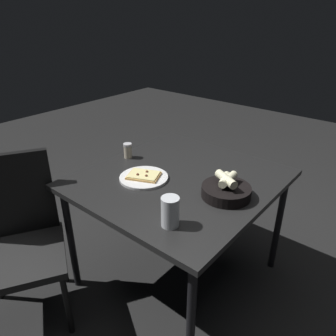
{
  "coord_description": "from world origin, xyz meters",
  "views": [
    {
      "loc": [
        -1.25,
        -0.96,
        1.55
      ],
      "look_at": [
        -0.06,
        0.03,
        0.79
      ],
      "focal_mm": 34.31,
      "sensor_mm": 36.0,
      "label": 1
    }
  ],
  "objects_px": {
    "pizza_plate": "(144,177)",
    "chair_near": "(17,232)",
    "pepper_shaker": "(128,151)",
    "dining_table": "(179,186)",
    "beer_glass": "(170,213)",
    "bread_basket": "(226,190)"
  },
  "relations": [
    {
      "from": "pizza_plate",
      "to": "chair_near",
      "type": "distance_m",
      "value": 0.72
    },
    {
      "from": "pizza_plate",
      "to": "pepper_shaker",
      "type": "height_order",
      "value": "pepper_shaker"
    },
    {
      "from": "dining_table",
      "to": "pepper_shaker",
      "type": "height_order",
      "value": "pepper_shaker"
    },
    {
      "from": "beer_glass",
      "to": "chair_near",
      "type": "xyz_separation_m",
      "value": [
        -0.34,
        0.76,
        -0.27
      ]
    },
    {
      "from": "pizza_plate",
      "to": "bread_basket",
      "type": "bearing_deg",
      "value": -73.73
    },
    {
      "from": "bread_basket",
      "to": "chair_near",
      "type": "xyz_separation_m",
      "value": [
        -0.7,
        0.82,
        -0.25
      ]
    },
    {
      "from": "pizza_plate",
      "to": "bread_basket",
      "type": "xyz_separation_m",
      "value": [
        0.13,
        -0.44,
        0.03
      ]
    },
    {
      "from": "pepper_shaker",
      "to": "chair_near",
      "type": "xyz_separation_m",
      "value": [
        -0.71,
        0.11,
        -0.25
      ]
    },
    {
      "from": "beer_glass",
      "to": "dining_table",
      "type": "bearing_deg",
      "value": 32.82
    },
    {
      "from": "pizza_plate",
      "to": "chair_near",
      "type": "xyz_separation_m",
      "value": [
        -0.57,
        0.38,
        -0.22
      ]
    },
    {
      "from": "dining_table",
      "to": "beer_glass",
      "type": "bearing_deg",
      "value": -147.18
    },
    {
      "from": "bread_basket",
      "to": "chair_near",
      "type": "distance_m",
      "value": 1.1
    },
    {
      "from": "bread_basket",
      "to": "beer_glass",
      "type": "height_order",
      "value": "beer_glass"
    },
    {
      "from": "dining_table",
      "to": "pizza_plate",
      "type": "distance_m",
      "value": 0.21
    },
    {
      "from": "pepper_shaker",
      "to": "dining_table",
      "type": "bearing_deg",
      "value": -89.94
    },
    {
      "from": "chair_near",
      "to": "dining_table",
      "type": "bearing_deg",
      "value": -35.78
    },
    {
      "from": "pizza_plate",
      "to": "beer_glass",
      "type": "bearing_deg",
      "value": -121.58
    },
    {
      "from": "bread_basket",
      "to": "pepper_shaker",
      "type": "height_order",
      "value": "bread_basket"
    },
    {
      "from": "pizza_plate",
      "to": "dining_table",
      "type": "bearing_deg",
      "value": -44.07
    },
    {
      "from": "beer_glass",
      "to": "pepper_shaker",
      "type": "relative_size",
      "value": 1.45
    },
    {
      "from": "bread_basket",
      "to": "pepper_shaker",
      "type": "bearing_deg",
      "value": 88.95
    },
    {
      "from": "pepper_shaker",
      "to": "chair_near",
      "type": "distance_m",
      "value": 0.76
    }
  ]
}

